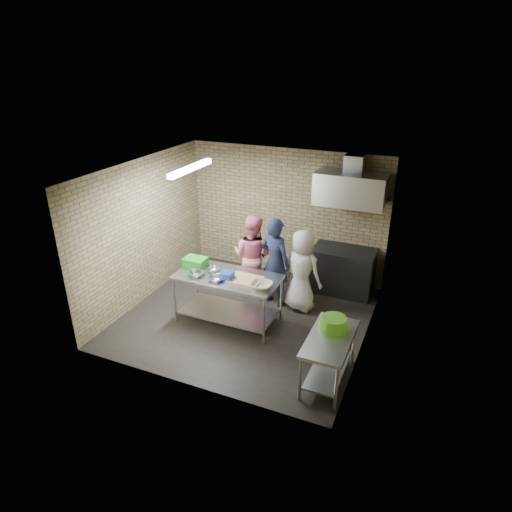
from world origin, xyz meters
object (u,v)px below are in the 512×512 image
(side_counter, at_px, (329,359))
(man_navy, at_px, (275,262))
(woman_white, at_px, (302,271))
(bottle_red, at_px, (355,191))
(stove, at_px, (343,270))
(woman_pink, at_px, (252,256))
(blue_tub, at_px, (227,276))
(green_basin, at_px, (334,323))
(prep_table, at_px, (228,299))
(green_crate, at_px, (195,262))

(side_counter, relative_size, man_navy, 0.70)
(side_counter, bearing_deg, woman_white, 119.15)
(bottle_red, bearing_deg, side_counter, -82.38)
(stove, height_order, woman_pink, woman_pink)
(blue_tub, height_order, bottle_red, bottle_red)
(green_basin, bearing_deg, stove, 99.76)
(prep_table, xyz_separation_m, side_counter, (2.04, -0.85, -0.07))
(woman_white, bearing_deg, green_crate, 42.25)
(woman_pink, bearing_deg, green_basin, 143.74)
(man_navy, relative_size, woman_pink, 1.05)
(green_crate, xyz_separation_m, man_navy, (1.23, 0.80, -0.12))
(woman_white, bearing_deg, side_counter, 136.13)
(man_navy, height_order, woman_white, man_navy)
(prep_table, bearing_deg, man_navy, 60.25)
(side_counter, relative_size, green_crate, 3.01)
(stove, relative_size, blue_tub, 6.01)
(prep_table, height_order, green_basin, green_basin)
(prep_table, distance_m, bottle_red, 3.13)
(green_basin, bearing_deg, man_navy, 134.50)
(side_counter, height_order, bottle_red, bottle_red)
(stove, height_order, man_navy, man_navy)
(prep_table, relative_size, green_basin, 3.91)
(side_counter, distance_m, woman_pink, 2.86)
(green_basin, bearing_deg, side_counter, -85.43)
(green_crate, distance_m, woman_pink, 1.20)
(prep_table, xyz_separation_m, man_navy, (0.53, 0.92, 0.41))
(man_navy, xyz_separation_m, woman_pink, (-0.54, 0.17, -0.04))
(prep_table, height_order, man_navy, man_navy)
(bottle_red, xyz_separation_m, man_navy, (-1.12, -1.22, -1.17))
(side_counter, distance_m, bottle_red, 3.44)
(stove, bearing_deg, green_basin, -80.24)
(prep_table, distance_m, side_counter, 2.21)
(side_counter, bearing_deg, man_navy, 130.54)
(prep_table, height_order, side_counter, prep_table)
(side_counter, xyz_separation_m, stove, (-0.45, 2.75, 0.08))
(green_crate, bearing_deg, woman_pink, 54.55)
(blue_tub, height_order, woman_pink, woman_pink)
(bottle_red, bearing_deg, woman_pink, -147.54)
(side_counter, distance_m, green_crate, 2.97)
(green_crate, height_order, woman_white, woman_white)
(stove, xyz_separation_m, green_crate, (-2.29, -1.78, 0.53))
(side_counter, distance_m, stove, 2.79)
(bottle_red, bearing_deg, prep_table, -127.52)
(bottle_red, height_order, woman_pink, bottle_red)
(stove, relative_size, green_basin, 2.61)
(bottle_red, height_order, man_navy, bottle_red)
(prep_table, bearing_deg, stove, 50.02)
(bottle_red, bearing_deg, green_crate, -139.24)
(bottle_red, bearing_deg, blue_tub, -125.42)
(prep_table, xyz_separation_m, green_crate, (-0.70, 0.12, 0.53))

